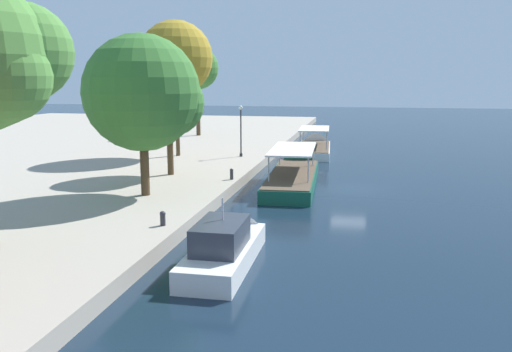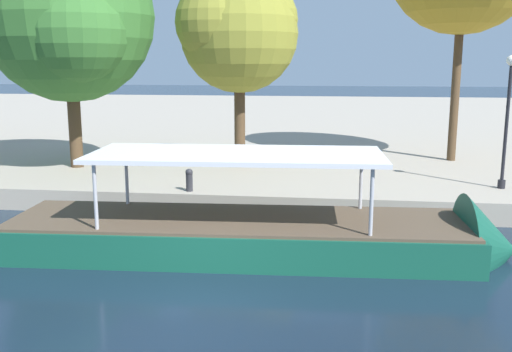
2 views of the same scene
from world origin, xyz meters
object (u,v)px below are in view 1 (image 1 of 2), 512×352
Objects in this scene: tree_2 at (170,98)px; tree_4 at (197,67)px; tour_boat_1 at (294,178)px; motor_yacht_0 at (227,250)px; tree_1 at (177,56)px; tree_3 at (147,92)px; mooring_bollard_0 at (232,174)px; lamp_post at (241,127)px; mooring_bollard_1 at (163,218)px; tour_boat_2 at (314,149)px.

tree_2 is 0.73× the size of tree_4.
tree_4 is (24.04, 15.32, 8.79)m from tour_boat_1.
motor_yacht_0 is 0.66× the size of tree_1.
tree_3 is at bearing 137.89° from tour_boat_1.
tree_1 is 10.47m from tree_2.
mooring_bollard_0 is at bearing -157.67° from tree_4.
motor_yacht_0 is 0.73× the size of tree_4.
tree_1 reaches higher than motor_yacht_0.
tree_2 is (-9.49, -2.90, -3.34)m from tree_1.
tree_1 is at bearing 56.55° from tour_boat_1.
mooring_bollard_0 is at bearing -143.63° from tree_1.
lamp_post is 0.48× the size of tree_3.
tree_2 is at bearing 18.61° from mooring_bollard_1.
lamp_post is at bearing 11.19° from motor_yacht_0.
motor_yacht_0 is 1.01× the size of tree_2.
mooring_bollard_0 is 15.60m from tree_1.
tour_boat_1 is 29.83m from tree_4.
tree_4 is (33.39, 7.66, 2.13)m from tree_3.
motor_yacht_0 is 0.69× the size of tour_boat_2.
lamp_post is 0.58× the size of tree_2.
tree_2 reaches higher than mooring_bollard_0.
mooring_bollard_1 is at bearing 178.11° from mooring_bollard_0.
tour_boat_1 is at bearing -141.59° from lamp_post.
tree_2 is 0.82× the size of tree_3.
tour_boat_1 is 17.58× the size of mooring_bollard_0.
tree_1 is at bearing 94.63° from lamp_post.
lamp_post is 19.95m from tree_4.
lamp_post is at bearing 144.42° from tour_boat_2.
tree_4 is (17.10, 3.61, -0.63)m from tree_1.
tree_4 is (16.63, 9.44, 5.70)m from lamp_post.
mooring_bollard_0 is 0.07× the size of tree_4.
motor_yacht_0 is 10.13× the size of mooring_bollard_0.
tour_boat_2 is 11.49m from lamp_post.
tree_2 is 27.51m from tree_4.
tour_boat_2 is at bearing -32.29° from lamp_post.
tree_4 reaches higher than tour_boat_2.
tree_1 reaches higher than tree_3.
tour_boat_1 is at bearing 176.62° from tour_boat_2.
tree_2 reaches higher than tour_boat_2.
tree_2 reaches higher than lamp_post.
motor_yacht_0 is 0.58× the size of tour_boat_1.
tour_boat_2 is 28.02m from tree_3.
tour_boat_2 is at bearing -2.88° from tour_boat_1.
lamp_post is at bearing -150.41° from tree_4.
motor_yacht_0 is at bearing 175.33° from tour_boat_1.
tour_boat_1 is 16.55m from tree_1.
tree_3 is (-26.10, 7.69, 6.72)m from tour_boat_2.
mooring_bollard_0 reaches higher than mooring_bollard_1.
tree_1 is at bearing -168.07° from tree_4.
tour_boat_2 reaches higher than mooring_bollard_1.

